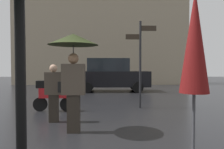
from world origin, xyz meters
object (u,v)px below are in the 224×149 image
at_px(pedestrian_with_umbrella, 73,54).
at_px(parked_car_left, 111,75).
at_px(folded_patio_umbrella_near, 195,52).
at_px(parked_scooter, 52,94).
at_px(pedestrian_with_bag, 54,89).
at_px(street_signpost, 140,56).

relative_size(pedestrian_with_umbrella, parked_car_left, 0.50).
bearing_deg(folded_patio_umbrella_near, parked_scooter, 122.46).
bearing_deg(parked_scooter, pedestrian_with_bag, -57.20).
relative_size(folded_patio_umbrella_near, street_signpost, 0.77).
xyz_separation_m(pedestrian_with_umbrella, parked_scooter, (-1.09, 2.33, -1.18)).
height_order(pedestrian_with_bag, parked_scooter, pedestrian_with_bag).
xyz_separation_m(pedestrian_with_bag, parked_scooter, (-0.43, 1.42, -0.31)).
bearing_deg(parked_car_left, parked_scooter, -107.59).
xyz_separation_m(pedestrian_with_umbrella, pedestrian_with_bag, (-0.66, 0.92, -0.87)).
relative_size(folded_patio_umbrella_near, pedestrian_with_umbrella, 1.09).
distance_m(folded_patio_umbrella_near, pedestrian_with_bag, 4.04).
bearing_deg(pedestrian_with_umbrella, parked_car_left, 54.38).
xyz_separation_m(folded_patio_umbrella_near, parked_car_left, (-0.90, 10.36, -0.64)).
relative_size(folded_patio_umbrella_near, parked_scooter, 1.77).
bearing_deg(folded_patio_umbrella_near, parked_car_left, 94.94).
bearing_deg(street_signpost, parked_car_left, 100.61).
relative_size(folded_patio_umbrella_near, pedestrian_with_bag, 1.56).
xyz_separation_m(folded_patio_umbrella_near, pedestrian_with_bag, (-2.45, 3.12, -0.76)).
bearing_deg(pedestrian_with_bag, parked_scooter, 173.51).
distance_m(pedestrian_with_bag, street_signpost, 3.36).
distance_m(pedestrian_with_umbrella, parked_scooter, 2.83).
bearing_deg(street_signpost, folded_patio_umbrella_near, -91.08).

